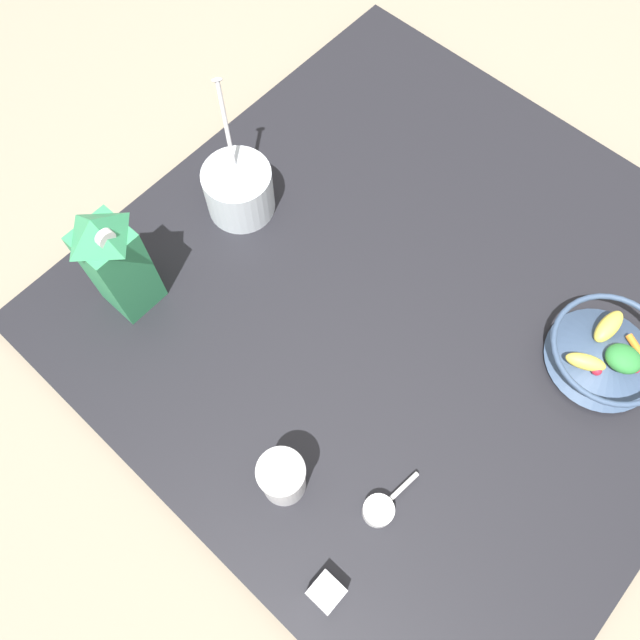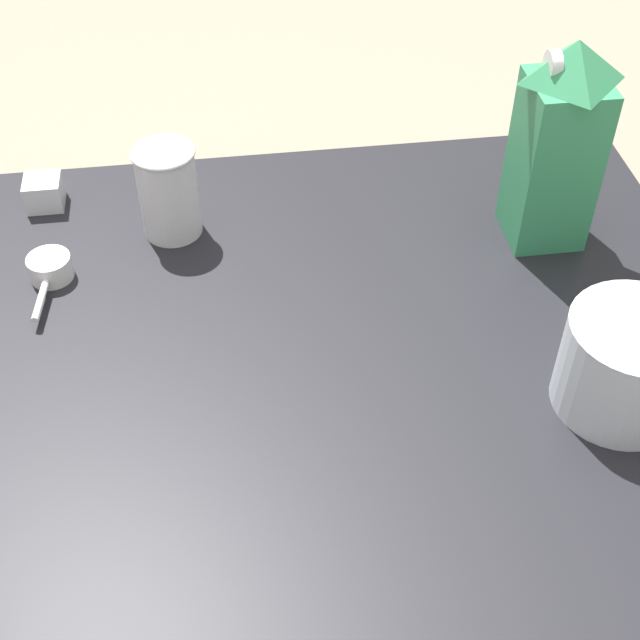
# 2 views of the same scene
# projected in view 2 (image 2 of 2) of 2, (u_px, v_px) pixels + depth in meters

# --- Properties ---
(ground_plane) EXTENTS (6.00, 6.00, 0.00)m
(ground_plane) POSITION_uv_depth(u_px,v_px,m) (243.00, 515.00, 0.83)
(ground_plane) COLOR gray
(countertop) EXTENTS (1.10, 1.10, 0.03)m
(countertop) POSITION_uv_depth(u_px,v_px,m) (242.00, 504.00, 0.82)
(countertop) COLOR black
(countertop) RESTS_ON ground_plane
(milk_carton) EXTENTS (0.09, 0.09, 0.25)m
(milk_carton) POSITION_uv_depth(u_px,v_px,m) (557.00, 144.00, 1.00)
(milk_carton) COLOR #338C59
(milk_carton) RESTS_ON countertop
(yogurt_tub) EXTENTS (0.13, 0.14, 0.26)m
(yogurt_tub) POSITION_uv_depth(u_px,v_px,m) (630.00, 360.00, 0.85)
(yogurt_tub) COLOR silver
(yogurt_tub) RESTS_ON countertop
(drinking_cup) EXTENTS (0.07, 0.07, 0.12)m
(drinking_cup) POSITION_uv_depth(u_px,v_px,m) (168.00, 189.00, 1.05)
(drinking_cup) COLOR white
(drinking_cup) RESTS_ON countertop
(spice_jar) EXTENTS (0.05, 0.05, 0.04)m
(spice_jar) POSITION_uv_depth(u_px,v_px,m) (44.00, 193.00, 1.11)
(spice_jar) COLOR silver
(spice_jar) RESTS_ON countertop
(measuring_scoop) EXTENTS (0.11, 0.05, 0.03)m
(measuring_scoop) POSITION_uv_depth(u_px,v_px,m) (50.00, 269.00, 1.01)
(measuring_scoop) COLOR white
(measuring_scoop) RESTS_ON countertop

